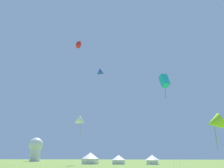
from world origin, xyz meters
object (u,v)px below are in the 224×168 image
(festival_tent_right, at_px, (90,158))
(festival_tent_left, at_px, (152,159))
(kite_red_box, at_px, (79,45))
(festival_tent_center, at_px, (119,159))
(kite_lime_delta, at_px, (214,123))
(observatory_dome, at_px, (36,148))
(kite_white_delta, at_px, (81,121))
(kite_blue_delta, at_px, (101,73))
(kite_cyan_box, at_px, (164,81))

(festival_tent_right, xyz_separation_m, festival_tent_left, (17.95, 0.00, -0.39))
(kite_red_box, relative_size, festival_tent_center, 7.90)
(kite_lime_delta, distance_m, festival_tent_left, 26.96)
(festival_tent_right, xyz_separation_m, observatory_dome, (-36.93, 36.23, 4.21))
(kite_red_box, height_order, festival_tent_right, kite_red_box)
(kite_white_delta, distance_m, festival_tent_right, 12.61)
(kite_blue_delta, bearing_deg, festival_tent_center, 86.91)
(kite_white_delta, bearing_deg, kite_lime_delta, -25.80)
(kite_blue_delta, distance_m, festival_tent_right, 28.09)
(kite_blue_delta, distance_m, kite_red_box, 11.33)
(observatory_dome, bearing_deg, kite_white_delta, -50.79)
(kite_red_box, relative_size, festival_tent_left, 7.91)
(kite_blue_delta, height_order, kite_red_box, kite_red_box)
(kite_white_delta, bearing_deg, festival_tent_left, 23.86)
(kite_lime_delta, xyz_separation_m, festival_tent_center, (-21.71, 23.11, -6.69))
(kite_blue_delta, xyz_separation_m, festival_tent_right, (-7.38, 19.10, -19.23))
(observatory_dome, bearing_deg, festival_tent_left, -33.43)
(festival_tent_left, height_order, observatory_dome, observatory_dome)
(kite_blue_delta, distance_m, festival_tent_center, 27.40)
(festival_tent_center, height_order, observatory_dome, observatory_dome)
(festival_tent_right, bearing_deg, kite_blue_delta, -68.87)
(kite_lime_delta, bearing_deg, festival_tent_right, 142.51)
(observatory_dome, bearing_deg, kite_cyan_box, -45.72)
(kite_red_box, distance_m, festival_tent_center, 34.08)
(festival_tent_left, bearing_deg, kite_white_delta, -156.14)
(festival_tent_right, distance_m, festival_tent_left, 17.95)
(festival_tent_left, bearing_deg, festival_tent_right, 180.00)
(kite_blue_delta, xyz_separation_m, kite_red_box, (-6.68, 2.13, 8.91))
(kite_white_delta, xyz_separation_m, festival_tent_left, (18.60, 8.23, -9.93))
(observatory_dome, bearing_deg, festival_tent_center, -38.63)
(kite_cyan_box, height_order, observatory_dome, kite_cyan_box)
(kite_cyan_box, bearing_deg, kite_red_box, 161.97)
(kite_lime_delta, bearing_deg, festival_tent_center, 133.21)
(kite_white_delta, distance_m, kite_red_box, 20.60)
(kite_white_delta, distance_m, observatory_dome, 57.63)
(festival_tent_right, relative_size, observatory_dome, 0.46)
(kite_red_box, relative_size, observatory_dome, 2.88)
(festival_tent_center, relative_size, festival_tent_left, 1.00)
(festival_tent_center, xyz_separation_m, festival_tent_left, (9.54, 0.00, -0.00))
(festival_tent_right, relative_size, festival_tent_center, 1.28)
(kite_cyan_box, distance_m, festival_tent_left, 28.45)
(festival_tent_right, bearing_deg, kite_cyan_box, -47.75)
(kite_lime_delta, relative_size, festival_tent_center, 2.51)
(kite_red_box, bearing_deg, observatory_dome, 125.28)
(kite_white_delta, bearing_deg, festival_tent_center, 42.24)
(festival_tent_right, distance_m, festival_tent_center, 8.42)
(kite_lime_delta, xyz_separation_m, kite_red_box, (-29.41, 6.14, 21.84))
(kite_cyan_box, relative_size, observatory_dome, 1.68)
(kite_cyan_box, relative_size, festival_tent_left, 4.62)
(festival_tent_right, bearing_deg, kite_lime_delta, -37.49)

